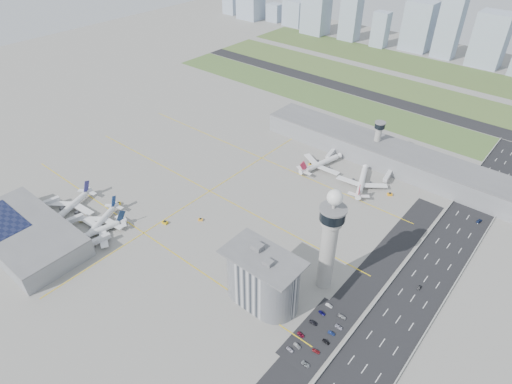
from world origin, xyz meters
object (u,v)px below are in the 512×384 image
Objects in this scene: airplane_far_b at (362,178)px; car_lot_2 at (301,335)px; car_lot_10 at (339,327)px; car_lot_3 at (314,323)px; car_lot_7 at (316,351)px; airplane_near_b at (100,219)px; car_lot_8 at (326,342)px; control_tower at (330,237)px; jet_bridge_near_0 at (39,207)px; admin_building at (262,278)px; tug_2 at (165,222)px; car_hw_1 at (419,288)px; car_lot_1 at (297,346)px; car_lot_6 at (306,364)px; jet_bridge_near_1 at (63,226)px; tug_0 at (81,220)px; car_lot_9 at (331,333)px; car_lot_4 at (322,313)px; airplane_near_c at (95,229)px; secondary_tower at (378,137)px; tug_3 at (200,219)px; jet_bridge_far_0 at (333,152)px; jet_bridge_near_2 at (89,246)px; airplane_far_a at (322,160)px; car_lot_5 at (329,306)px; tug_1 at (119,204)px; jet_bridge_far_1 at (390,173)px; airplane_near_a at (69,204)px; tug_5 at (390,194)px; tug_4 at (311,164)px; car_lot_11 at (342,317)px.

airplane_far_b is 142.08m from car_lot_2.
car_lot_10 reaches higher than car_lot_2.
car_lot_3 is 16.36m from car_lot_7.
car_lot_8 is at bearing 73.69° from airplane_near_b.
control_tower is 44.51m from car_lot_3.
admin_building is at bearing -66.70° from jet_bridge_near_0.
car_hw_1 is at bearing 98.51° from tug_2.
car_lot_6 is at bearing -115.09° from car_lot_1.
tug_2 is at bearing 175.46° from admin_building.
car_lot_7 is (175.82, 30.01, -2.28)m from jet_bridge_near_1.
tug_0 is 0.82× the size of car_lot_9.
jet_bridge_near_0 is at bearing 105.37° from car_lot_10.
car_lot_2 is at bearing -178.41° from car_lot_4.
airplane_near_c is at bearing -68.99° from jet_bridge_near_0.
control_tower is 2.02× the size of secondary_tower.
car_lot_4 is at bearing 47.82° from tug_3.
tug_0 reaches higher than car_lot_2.
jet_bridge_near_0 reaches higher than car_lot_3.
car_lot_9 is at bearing -111.90° from car_hw_1.
jet_bridge_near_1 is at bearing 90.42° from car_lot_7.
jet_bridge_far_0 reaches higher than tug_2.
airplane_far_a is at bearing -8.73° from jet_bridge_near_2.
airplane_near_b reaches higher than jet_bridge_near_0.
car_lot_9 is (10.08, -13.92, -0.04)m from car_lot_5.
tug_1 is 0.88× the size of car_lot_7.
jet_bridge_far_1 is 169.51m from car_lot_1.
airplane_near_a is 15.10× the size of tug_3.
tug_2 is at bearing 73.68° from car_lot_7.
tug_5 reaches higher than tug_3.
jet_bridge_near_0 is (-154.29, -168.97, -3.37)m from airplane_far_b.
jet_bridge_near_0 is (-185.00, -69.00, -32.19)m from control_tower.
car_lot_10 is (42.05, -144.07, -2.27)m from jet_bridge_far_1.
jet_bridge_far_0 is 151.97m from tug_2.
tug_4 is 0.91× the size of car_lot_9.
admin_building is at bearing -136.76° from car_hw_1.
airplane_near_c is at bearing 99.37° from car_lot_3.
airplane_near_a is at bearing 93.10° from car_lot_6.
car_lot_3 is at bearing 25.61° from car_lot_6.
car_lot_3 is at bearing 52.68° from tug_0.
car_lot_11 is (62.04, -155.53, -18.15)m from secondary_tower.
car_lot_3 is at bearing 77.40° from tug_2.
car_lot_6 is 1.07× the size of car_lot_7.
jet_bridge_near_1 reaches higher than tug_0.
secondary_tower is 2.28× the size of jet_bridge_near_2.
airplane_near_b reaches higher than jet_bridge_far_0.
jet_bridge_near_0 is 4.86× the size of tug_3.
jet_bridge_near_0 reaches higher than car_lot_1.
airplane_near_c is at bearing 103.27° from car_lot_11.
airplane_far_b reaches higher than car_lot_7.
car_lot_7 is (129.54, -16.04, -0.47)m from tug_2.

